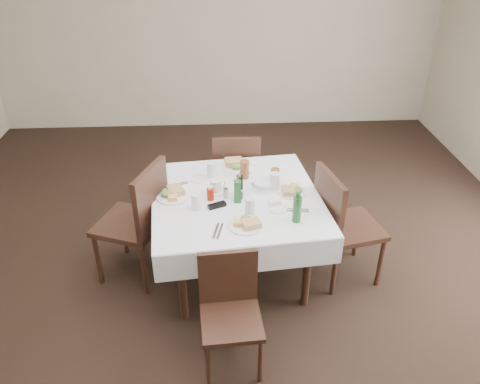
{
  "coord_description": "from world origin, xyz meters",
  "views": [
    {
      "loc": [
        -0.04,
        -2.9,
        2.68
      ],
      "look_at": [
        0.14,
        0.22,
        0.8
      ],
      "focal_mm": 35.0,
      "sensor_mm": 36.0,
      "label": 1
    }
  ],
  "objects_px": {
    "chair_east": "(340,220)",
    "water_n": "(212,170)",
    "oil_cruet_green": "(237,190)",
    "ketchup_bottle": "(210,193)",
    "green_bottle": "(297,209)",
    "oil_cruet_dark": "(240,184)",
    "dining_table": "(236,205)",
    "chair_south": "(230,304)",
    "bread_basket": "(264,185)",
    "chair_north": "(236,171)",
    "water_w": "(196,202)",
    "coffee_mug": "(216,187)",
    "chair_west": "(140,216)",
    "water_e": "(275,181)",
    "water_s": "(250,206)"
  },
  "relations": [
    {
      "from": "chair_north",
      "to": "chair_west",
      "type": "distance_m",
      "value": 1.15
    },
    {
      "from": "dining_table",
      "to": "ketchup_bottle",
      "type": "xyz_separation_m",
      "value": [
        -0.2,
        -0.04,
        0.14
      ]
    },
    {
      "from": "chair_north",
      "to": "green_bottle",
      "type": "distance_m",
      "value": 1.3
    },
    {
      "from": "dining_table",
      "to": "ketchup_bottle",
      "type": "distance_m",
      "value": 0.25
    },
    {
      "from": "oil_cruet_green",
      "to": "ketchup_bottle",
      "type": "bearing_deg",
      "value": 169.42
    },
    {
      "from": "oil_cruet_dark",
      "to": "chair_north",
      "type": "bearing_deg",
      "value": 89.29
    },
    {
      "from": "chair_north",
      "to": "ketchup_bottle",
      "type": "height_order",
      "value": "chair_north"
    },
    {
      "from": "oil_cruet_green",
      "to": "water_w",
      "type": "bearing_deg",
      "value": -164.68
    },
    {
      "from": "chair_west",
      "to": "bread_basket",
      "type": "height_order",
      "value": "chair_west"
    },
    {
      "from": "oil_cruet_dark",
      "to": "ketchup_bottle",
      "type": "bearing_deg",
      "value": -163.47
    },
    {
      "from": "chair_south",
      "to": "ketchup_bottle",
      "type": "relative_size",
      "value": 6.92
    },
    {
      "from": "oil_cruet_dark",
      "to": "bread_basket",
      "type": "bearing_deg",
      "value": 22.79
    },
    {
      "from": "chair_north",
      "to": "dining_table",
      "type": "bearing_deg",
      "value": -92.72
    },
    {
      "from": "chair_east",
      "to": "water_n",
      "type": "xyz_separation_m",
      "value": [
        -1.01,
        0.4,
        0.26
      ]
    },
    {
      "from": "dining_table",
      "to": "oil_cruet_dark",
      "type": "relative_size",
      "value": 7.02
    },
    {
      "from": "water_e",
      "to": "water_s",
      "type": "bearing_deg",
      "value": -123.06
    },
    {
      "from": "green_bottle",
      "to": "oil_cruet_dark",
      "type": "bearing_deg",
      "value": 134.32
    },
    {
      "from": "chair_north",
      "to": "green_bottle",
      "type": "xyz_separation_m",
      "value": [
        0.38,
        -1.2,
        0.33
      ]
    },
    {
      "from": "chair_west",
      "to": "water_n",
      "type": "distance_m",
      "value": 0.69
    },
    {
      "from": "dining_table",
      "to": "water_n",
      "type": "xyz_separation_m",
      "value": [
        -0.19,
        0.31,
        0.15
      ]
    },
    {
      "from": "chair_south",
      "to": "bread_basket",
      "type": "xyz_separation_m",
      "value": [
        0.32,
        0.99,
        0.32
      ]
    },
    {
      "from": "chair_north",
      "to": "oil_cruet_dark",
      "type": "bearing_deg",
      "value": -90.71
    },
    {
      "from": "bread_basket",
      "to": "water_w",
      "type": "bearing_deg",
      "value": -152.75
    },
    {
      "from": "oil_cruet_green",
      "to": "ketchup_bottle",
      "type": "height_order",
      "value": "oil_cruet_green"
    },
    {
      "from": "water_w",
      "to": "coffee_mug",
      "type": "distance_m",
      "value": 0.28
    },
    {
      "from": "chair_south",
      "to": "water_n",
      "type": "xyz_separation_m",
      "value": [
        -0.1,
        1.18,
        0.36
      ]
    },
    {
      "from": "ketchup_bottle",
      "to": "green_bottle",
      "type": "xyz_separation_m",
      "value": [
        0.62,
        -0.33,
        0.05
      ]
    },
    {
      "from": "green_bottle",
      "to": "water_n",
      "type": "bearing_deg",
      "value": 131.9
    },
    {
      "from": "ketchup_bottle",
      "to": "green_bottle",
      "type": "relative_size",
      "value": 0.51
    },
    {
      "from": "water_s",
      "to": "chair_west",
      "type": "bearing_deg",
      "value": 162.78
    },
    {
      "from": "water_n",
      "to": "ketchup_bottle",
      "type": "bearing_deg",
      "value": -92.02
    },
    {
      "from": "dining_table",
      "to": "oil_cruet_green",
      "type": "relative_size",
      "value": 6.28
    },
    {
      "from": "chair_south",
      "to": "chair_west",
      "type": "bearing_deg",
      "value": 127.66
    },
    {
      "from": "water_n",
      "to": "bread_basket",
      "type": "distance_m",
      "value": 0.46
    },
    {
      "from": "water_n",
      "to": "oil_cruet_green",
      "type": "xyz_separation_m",
      "value": [
        0.19,
        -0.38,
        0.03
      ]
    },
    {
      "from": "water_n",
      "to": "water_e",
      "type": "distance_m",
      "value": 0.55
    },
    {
      "from": "chair_east",
      "to": "water_e",
      "type": "distance_m",
      "value": 0.6
    },
    {
      "from": "water_w",
      "to": "green_bottle",
      "type": "bearing_deg",
      "value": -15.64
    },
    {
      "from": "chair_north",
      "to": "ketchup_bottle",
      "type": "relative_size",
      "value": 7.81
    },
    {
      "from": "chair_south",
      "to": "water_e",
      "type": "height_order",
      "value": "water_e"
    },
    {
      "from": "chair_east",
      "to": "coffee_mug",
      "type": "relative_size",
      "value": 6.4
    },
    {
      "from": "oil_cruet_dark",
      "to": "water_s",
      "type": "bearing_deg",
      "value": -78.25
    },
    {
      "from": "chair_south",
      "to": "green_bottle",
      "type": "height_order",
      "value": "green_bottle"
    },
    {
      "from": "chair_south",
      "to": "water_s",
      "type": "relative_size",
      "value": 6.17
    },
    {
      "from": "bread_basket",
      "to": "chair_west",
      "type": "bearing_deg",
      "value": -174.1
    },
    {
      "from": "chair_south",
      "to": "water_w",
      "type": "bearing_deg",
      "value": 107.47
    },
    {
      "from": "water_w",
      "to": "chair_west",
      "type": "bearing_deg",
      "value": 159.18
    },
    {
      "from": "water_s",
      "to": "bread_basket",
      "type": "bearing_deg",
      "value": 68.94
    },
    {
      "from": "chair_south",
      "to": "chair_east",
      "type": "relative_size",
      "value": 0.83
    },
    {
      "from": "coffee_mug",
      "to": "chair_east",
      "type": "bearing_deg",
      "value": -10.08
    }
  ]
}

